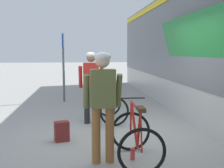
{
  "coord_description": "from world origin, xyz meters",
  "views": [
    {
      "loc": [
        -1.02,
        -5.8,
        1.77
      ],
      "look_at": [
        -0.29,
        0.26,
        1.05
      ],
      "focal_mm": 44.12,
      "sensor_mm": 36.0,
      "label": 1
    }
  ],
  "objects_px": {
    "water_bottle_near_the_bikes": "(133,154)",
    "platform_sign_post": "(63,56)",
    "cyclist_near_in_red": "(91,81)",
    "backpack_on_platform": "(62,131)",
    "bicycle_far_red": "(136,138)",
    "cyclist_far_in_olive": "(103,98)",
    "bicycle_near_black": "(111,106)"
  },
  "relations": [
    {
      "from": "bicycle_near_black",
      "to": "cyclist_far_in_olive",
      "type": "bearing_deg",
      "value": -99.53
    },
    {
      "from": "backpack_on_platform",
      "to": "water_bottle_near_the_bikes",
      "type": "distance_m",
      "value": 1.64
    },
    {
      "from": "cyclist_far_in_olive",
      "to": "bicycle_near_black",
      "type": "xyz_separation_m",
      "value": [
        0.44,
        2.61,
        -0.65
      ]
    },
    {
      "from": "backpack_on_platform",
      "to": "platform_sign_post",
      "type": "height_order",
      "value": "platform_sign_post"
    },
    {
      "from": "cyclist_far_in_olive",
      "to": "water_bottle_near_the_bikes",
      "type": "relative_size",
      "value": 8.99
    },
    {
      "from": "bicycle_far_red",
      "to": "backpack_on_platform",
      "type": "relative_size",
      "value": 2.73
    },
    {
      "from": "bicycle_near_black",
      "to": "backpack_on_platform",
      "type": "distance_m",
      "value": 1.88
    },
    {
      "from": "cyclist_near_in_red",
      "to": "bicycle_near_black",
      "type": "height_order",
      "value": "cyclist_near_in_red"
    },
    {
      "from": "backpack_on_platform",
      "to": "water_bottle_near_the_bikes",
      "type": "xyz_separation_m",
      "value": [
        1.21,
        -1.1,
        -0.1
      ]
    },
    {
      "from": "platform_sign_post",
      "to": "cyclist_far_in_olive",
      "type": "bearing_deg",
      "value": -80.79
    },
    {
      "from": "platform_sign_post",
      "to": "bicycle_far_red",
      "type": "bearing_deg",
      "value": -75.81
    },
    {
      "from": "cyclist_near_in_red",
      "to": "water_bottle_near_the_bikes",
      "type": "height_order",
      "value": "cyclist_near_in_red"
    },
    {
      "from": "bicycle_near_black",
      "to": "bicycle_far_red",
      "type": "xyz_separation_m",
      "value": [
        0.08,
        -2.67,
        0.0
      ]
    },
    {
      "from": "backpack_on_platform",
      "to": "platform_sign_post",
      "type": "distance_m",
      "value": 4.66
    },
    {
      "from": "cyclist_far_in_olive",
      "to": "bicycle_far_red",
      "type": "xyz_separation_m",
      "value": [
        0.52,
        -0.05,
        -0.65
      ]
    },
    {
      "from": "bicycle_near_black",
      "to": "backpack_on_platform",
      "type": "xyz_separation_m",
      "value": [
        -1.16,
        -1.47,
        -0.2
      ]
    },
    {
      "from": "cyclist_near_in_red",
      "to": "cyclist_far_in_olive",
      "type": "distance_m",
      "value": 2.46
    },
    {
      "from": "cyclist_far_in_olive",
      "to": "bicycle_far_red",
      "type": "relative_size",
      "value": 1.62
    },
    {
      "from": "cyclist_near_in_red",
      "to": "water_bottle_near_the_bikes",
      "type": "relative_size",
      "value": 8.99
    },
    {
      "from": "bicycle_far_red",
      "to": "cyclist_far_in_olive",
      "type": "bearing_deg",
      "value": 173.96
    },
    {
      "from": "cyclist_far_in_olive",
      "to": "bicycle_far_red",
      "type": "distance_m",
      "value": 0.84
    },
    {
      "from": "water_bottle_near_the_bikes",
      "to": "platform_sign_post",
      "type": "distance_m",
      "value": 5.91
    },
    {
      "from": "cyclist_far_in_olive",
      "to": "bicycle_near_black",
      "type": "bearing_deg",
      "value": 80.47
    },
    {
      "from": "bicycle_near_black",
      "to": "bicycle_far_red",
      "type": "distance_m",
      "value": 2.67
    },
    {
      "from": "bicycle_far_red",
      "to": "cyclist_near_in_red",
      "type": "bearing_deg",
      "value": 103.28
    },
    {
      "from": "cyclist_near_in_red",
      "to": "backpack_on_platform",
      "type": "height_order",
      "value": "cyclist_near_in_red"
    },
    {
      "from": "cyclist_far_in_olive",
      "to": "water_bottle_near_the_bikes",
      "type": "height_order",
      "value": "cyclist_far_in_olive"
    },
    {
      "from": "bicycle_near_black",
      "to": "cyclist_near_in_red",
      "type": "bearing_deg",
      "value": -162.91
    },
    {
      "from": "water_bottle_near_the_bikes",
      "to": "platform_sign_post",
      "type": "height_order",
      "value": "platform_sign_post"
    },
    {
      "from": "platform_sign_post",
      "to": "cyclist_near_in_red",
      "type": "bearing_deg",
      "value": -75.09
    },
    {
      "from": "bicycle_near_black",
      "to": "water_bottle_near_the_bikes",
      "type": "relative_size",
      "value": 5.57
    },
    {
      "from": "cyclist_near_in_red",
      "to": "platform_sign_post",
      "type": "relative_size",
      "value": 0.73
    }
  ]
}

